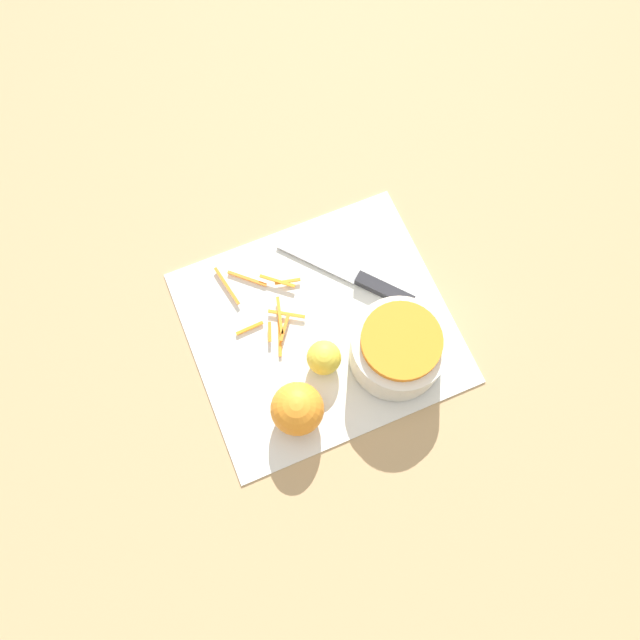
# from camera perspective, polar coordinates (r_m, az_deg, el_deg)

# --- Properties ---
(ground_plane) EXTENTS (4.00, 4.00, 0.00)m
(ground_plane) POSITION_cam_1_polar(r_m,az_deg,el_deg) (0.99, -0.00, -0.67)
(ground_plane) COLOR tan
(cutting_board) EXTENTS (0.40, 0.36, 0.01)m
(cutting_board) POSITION_cam_1_polar(r_m,az_deg,el_deg) (0.99, -0.00, -0.62)
(cutting_board) COLOR silver
(cutting_board) RESTS_ON ground_plane
(bowl_speckled) EXTENTS (0.14, 0.14, 0.09)m
(bowl_speckled) POSITION_cam_1_polar(r_m,az_deg,el_deg) (0.94, 7.18, -2.58)
(bowl_speckled) COLOR silver
(bowl_speckled) RESTS_ON cutting_board
(knife) EXTENTS (0.17, 0.20, 0.02)m
(knife) POSITION_cam_1_polar(r_m,az_deg,el_deg) (1.01, 4.49, 3.39)
(knife) COLOR #232328
(knife) RESTS_ON cutting_board
(orange_left) EXTENTS (0.08, 0.08, 0.08)m
(orange_left) POSITION_cam_1_polar(r_m,az_deg,el_deg) (0.91, -2.09, -8.12)
(orange_left) COLOR orange
(orange_left) RESTS_ON cutting_board
(lemon) EXTENTS (0.05, 0.05, 0.05)m
(lemon) POSITION_cam_1_polar(r_m,az_deg,el_deg) (0.94, 0.36, -3.46)
(lemon) COLOR gold
(lemon) RESTS_ON cutting_board
(peel_pile) EXTENTS (0.13, 0.18, 0.01)m
(peel_pile) POSITION_cam_1_polar(r_m,az_deg,el_deg) (1.00, -4.86, 1.30)
(peel_pile) COLOR orange
(peel_pile) RESTS_ON cutting_board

